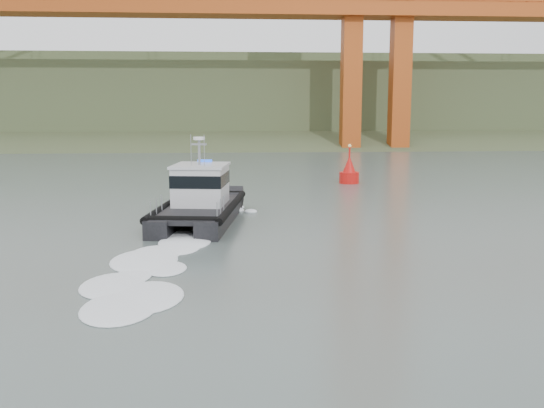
{
  "coord_description": "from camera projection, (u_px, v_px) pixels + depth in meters",
  "views": [
    {
      "loc": [
        -1.65,
        -22.79,
        7.09
      ],
      "look_at": [
        0.4,
        6.09,
        2.4
      ],
      "focal_mm": 40.0,
      "sensor_mm": 36.0,
      "label": 1
    }
  ],
  "objects": [
    {
      "name": "nav_buoy",
      "position": [
        349.0,
        172.0,
        56.25
      ],
      "size": [
        1.84,
        1.84,
        3.84
      ],
      "color": "red",
      "rests_on": "ground"
    },
    {
      "name": "patrol_boat",
      "position": [
        200.0,
        200.0,
        37.47
      ],
      "size": [
        5.58,
        11.62,
        5.42
      ],
      "rotation": [
        0.0,
        0.0,
        -0.14
      ],
      "color": "black",
      "rests_on": "ground"
    },
    {
      "name": "headlands",
      "position": [
        235.0,
        106.0,
        146.14
      ],
      "size": [
        500.0,
        105.36,
        27.12
      ],
      "color": "#3D4E2C",
      "rests_on": "ground"
    },
    {
      "name": "ground",
      "position": [
        273.0,
        289.0,
        23.69
      ],
      "size": [
        400.0,
        400.0,
        0.0
      ],
      "primitive_type": "plane",
      "color": "#45524F",
      "rests_on": "ground"
    }
  ]
}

